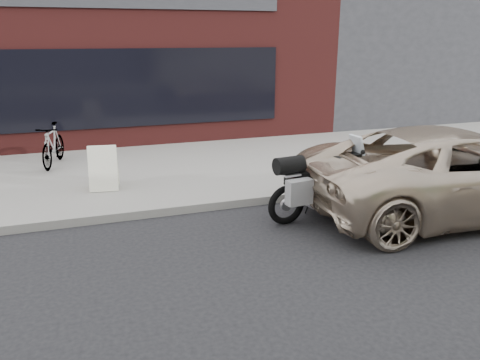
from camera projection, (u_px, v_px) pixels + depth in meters
ground at (337, 339)px, 4.83m from camera, size 120.00×120.00×0.00m
near_sidewalk at (189, 164)px, 11.15m from camera, size 44.00×6.00×0.15m
storefront at (86, 58)px, 16.23m from camera, size 14.00×10.07×4.50m
neighbour_building at (383, 36)px, 19.67m from camera, size 10.00×10.00×6.00m
motorcycle at (319, 185)px, 7.87m from camera, size 2.19×0.88×1.39m
minivan at (456, 171)px, 8.11m from camera, size 5.58×2.86×1.51m
bicycle_rear at (53, 145)px, 10.63m from camera, size 0.81×1.66×0.96m
sandwich_sign at (103, 167)px, 9.01m from camera, size 0.59×0.56×0.86m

